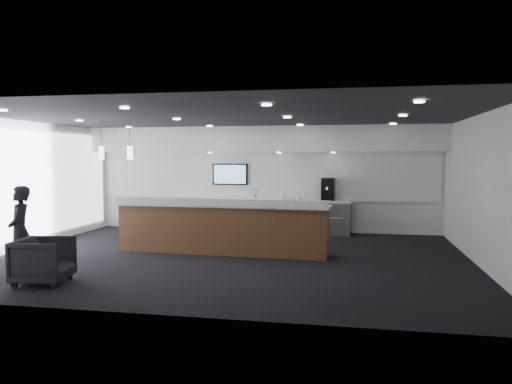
% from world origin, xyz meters
% --- Properties ---
extents(ground, '(10.00, 10.00, 0.00)m').
position_xyz_m(ground, '(0.00, 0.00, 0.00)').
color(ground, black).
rests_on(ground, ground).
extents(ceiling, '(10.00, 8.00, 0.02)m').
position_xyz_m(ceiling, '(0.00, 0.00, 3.00)').
color(ceiling, black).
rests_on(ceiling, back_wall).
extents(back_wall, '(10.00, 0.02, 3.00)m').
position_xyz_m(back_wall, '(0.00, 4.00, 1.50)').
color(back_wall, white).
rests_on(back_wall, ground).
extents(left_wall, '(0.02, 8.00, 3.00)m').
position_xyz_m(left_wall, '(-5.00, 0.00, 1.50)').
color(left_wall, white).
rests_on(left_wall, ground).
extents(right_wall, '(0.02, 8.00, 3.00)m').
position_xyz_m(right_wall, '(5.00, 0.00, 1.50)').
color(right_wall, white).
rests_on(right_wall, ground).
extents(soffit_bulkhead, '(10.00, 0.90, 0.70)m').
position_xyz_m(soffit_bulkhead, '(0.00, 3.55, 2.65)').
color(soffit_bulkhead, white).
rests_on(soffit_bulkhead, back_wall).
extents(alcove_panel, '(9.80, 0.06, 1.40)m').
position_xyz_m(alcove_panel, '(0.00, 3.97, 1.60)').
color(alcove_panel, white).
rests_on(alcove_panel, back_wall).
extents(window_blinds_wall, '(0.04, 7.36, 2.55)m').
position_xyz_m(window_blinds_wall, '(-4.96, 0.00, 1.50)').
color(window_blinds_wall, silver).
rests_on(window_blinds_wall, left_wall).
extents(back_credenza, '(5.06, 0.66, 0.95)m').
position_xyz_m(back_credenza, '(-0.00, 3.64, 0.48)').
color(back_credenza, '#9DA1A6').
rests_on(back_credenza, ground).
extents(wall_tv, '(1.05, 0.08, 0.62)m').
position_xyz_m(wall_tv, '(-1.00, 3.91, 1.65)').
color(wall_tv, black).
rests_on(wall_tv, back_wall).
extents(pendant_left, '(0.12, 0.12, 0.30)m').
position_xyz_m(pendant_left, '(-2.40, 0.80, 2.25)').
color(pendant_left, '#F5E4BF').
rests_on(pendant_left, ceiling).
extents(pendant_right, '(0.12, 0.12, 0.30)m').
position_xyz_m(pendant_right, '(-3.10, 0.80, 2.25)').
color(pendant_right, '#F5E4BF').
rests_on(pendant_right, ceiling).
extents(ceiling_can_lights, '(7.00, 5.00, 0.02)m').
position_xyz_m(ceiling_can_lights, '(0.00, 0.00, 2.97)').
color(ceiling_can_lights, silver).
rests_on(ceiling_can_lights, ceiling).
extents(service_counter, '(4.84, 1.01, 1.49)m').
position_xyz_m(service_counter, '(-0.32, 0.41, 0.58)').
color(service_counter, '#4E321A').
rests_on(service_counter, ground).
extents(coffee_machine, '(0.38, 0.49, 0.63)m').
position_xyz_m(coffee_machine, '(1.87, 3.68, 1.26)').
color(coffee_machine, black).
rests_on(coffee_machine, back_credenza).
extents(info_sign_left, '(0.15, 0.04, 0.21)m').
position_xyz_m(info_sign_left, '(0.68, 3.53, 1.05)').
color(info_sign_left, silver).
rests_on(info_sign_left, back_credenza).
extents(info_sign_right, '(0.20, 0.07, 0.27)m').
position_xyz_m(info_sign_right, '(1.13, 3.55, 1.09)').
color(info_sign_right, silver).
rests_on(info_sign_right, back_credenza).
extents(armchair, '(0.98, 0.96, 0.79)m').
position_xyz_m(armchair, '(-2.60, -2.78, 0.39)').
color(armchair, black).
rests_on(armchair, ground).
extents(lounge_guest, '(0.62, 0.71, 1.64)m').
position_xyz_m(lounge_guest, '(-3.37, -2.32, 0.82)').
color(lounge_guest, black).
rests_on(lounge_guest, ground).
extents(cup_0, '(0.09, 0.09, 0.09)m').
position_xyz_m(cup_0, '(1.48, 3.51, 0.99)').
color(cup_0, white).
rests_on(cup_0, back_credenza).
extents(cup_1, '(0.13, 0.13, 0.09)m').
position_xyz_m(cup_1, '(1.34, 3.51, 0.99)').
color(cup_1, white).
rests_on(cup_1, back_credenza).
extents(cup_2, '(0.11, 0.11, 0.09)m').
position_xyz_m(cup_2, '(1.20, 3.51, 0.99)').
color(cup_2, white).
rests_on(cup_2, back_credenza).
extents(cup_3, '(0.12, 0.12, 0.09)m').
position_xyz_m(cup_3, '(1.06, 3.51, 0.99)').
color(cup_3, white).
rests_on(cup_3, back_credenza).
extents(cup_4, '(0.13, 0.13, 0.09)m').
position_xyz_m(cup_4, '(0.92, 3.51, 0.99)').
color(cup_4, white).
rests_on(cup_4, back_credenza).
extents(cup_5, '(0.10, 0.10, 0.09)m').
position_xyz_m(cup_5, '(0.78, 3.51, 0.99)').
color(cup_5, white).
rests_on(cup_5, back_credenza).
extents(cup_6, '(0.13, 0.13, 0.09)m').
position_xyz_m(cup_6, '(0.64, 3.51, 0.99)').
color(cup_6, white).
rests_on(cup_6, back_credenza).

